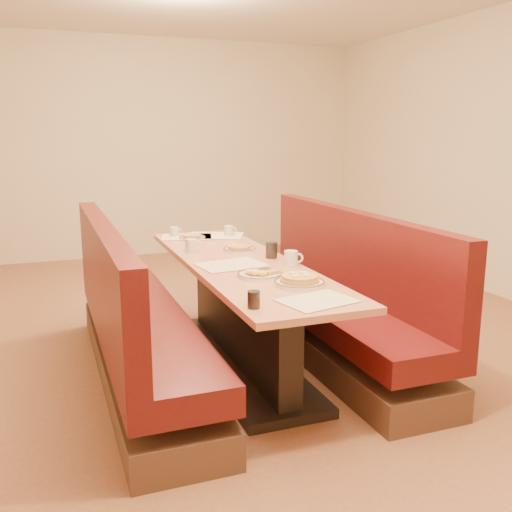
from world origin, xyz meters
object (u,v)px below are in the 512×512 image
object	(u,v)px
coffee_mug_c	(229,231)
diner_table	(240,314)
soda_tumbler_mid	(271,250)
coffee_mug_d	(175,231)
coffee_mug_b	(192,245)
pancake_plate	(300,281)
booth_right	(334,305)
booth_left	(133,328)
eggs_plate	(260,274)
coffee_mug_a	(292,258)
soda_tumbler_near	(254,300)

from	to	relation	value
coffee_mug_c	diner_table	bearing A→B (deg)	-91.59
diner_table	soda_tumbler_mid	world-z (taller)	soda_tumbler_mid
coffee_mug_d	coffee_mug_b	bearing A→B (deg)	-70.51
pancake_plate	coffee_mug_c	xyz separation A→B (m)	(0.12, 1.67, 0.02)
pancake_plate	coffee_mug_c	distance (m)	1.67
diner_table	booth_right	size ratio (longest dim) A/B	1.00
booth_left	eggs_plate	bearing A→B (deg)	-32.16
coffee_mug_b	coffee_mug_c	xyz separation A→B (m)	(0.46, 0.54, -0.00)
eggs_plate	coffee_mug_a	xyz separation A→B (m)	(0.31, 0.21, 0.03)
booth_left	soda_tumbler_mid	distance (m)	1.07
pancake_plate	soda_tumbler_near	world-z (taller)	soda_tumbler_near
booth_left	coffee_mug_c	xyz separation A→B (m)	(0.97, 0.96, 0.43)
eggs_plate	coffee_mug_c	xyz separation A→B (m)	(0.26, 1.41, 0.03)
coffee_mug_d	soda_tumbler_mid	bearing A→B (deg)	-45.92
booth_left	eggs_plate	xyz separation A→B (m)	(0.71, -0.44, 0.41)
coffee_mug_a	coffee_mug_c	xyz separation A→B (m)	(-0.04, 1.20, -0.01)
booth_left	soda_tumbler_near	world-z (taller)	booth_left
coffee_mug_c	soda_tumbler_mid	bearing A→B (deg)	-77.39
booth_right	coffee_mug_a	world-z (taller)	booth_right
coffee_mug_d	coffee_mug_c	bearing A→B (deg)	4.51
coffee_mug_b	soda_tumbler_near	size ratio (longest dim) A/B	1.38
eggs_plate	coffee_mug_a	bearing A→B (deg)	34.92
coffee_mug_d	soda_tumbler_mid	xyz separation A→B (m)	(0.44, -1.07, 0.01)
coffee_mug_d	booth_right	bearing A→B (deg)	-28.12
coffee_mug_d	pancake_plate	bearing A→B (deg)	-58.33
booth_left	soda_tumbler_mid	size ratio (longest dim) A/B	22.34
booth_left	coffee_mug_d	size ratio (longest dim) A/B	24.63
diner_table	coffee_mug_d	xyz separation A→B (m)	(-0.20, 1.10, 0.42)
booth_right	soda_tumbler_near	size ratio (longest dim) A/B	28.40
booth_left	coffee_mug_c	world-z (taller)	booth_left
coffee_mug_a	coffee_mug_d	world-z (taller)	coffee_mug_a
booth_left	booth_right	size ratio (longest dim) A/B	1.00
coffee_mug_b	coffee_mug_c	distance (m)	0.71
booth_right	soda_tumbler_mid	size ratio (longest dim) A/B	22.34
coffee_mug_c	coffee_mug_d	size ratio (longest dim) A/B	1.09
eggs_plate	coffee_mug_a	size ratio (longest dim) A/B	2.26
pancake_plate	coffee_mug_a	distance (m)	0.50
booth_right	soda_tumbler_mid	world-z (taller)	booth_right
coffee_mug_a	soda_tumbler_near	world-z (taller)	coffee_mug_a
booth_right	coffee_mug_a	xyz separation A→B (m)	(-0.45, -0.23, 0.44)
diner_table	coffee_mug_b	xyz separation A→B (m)	(-0.23, 0.43, 0.42)
diner_table	booth_left	world-z (taller)	booth_left
diner_table	eggs_plate	xyz separation A→B (m)	(-0.03, -0.44, 0.39)
pancake_plate	soda_tumbler_near	size ratio (longest dim) A/B	3.40
booth_right	booth_left	bearing A→B (deg)	180.00
booth_right	coffee_mug_b	size ratio (longest dim) A/B	20.61
booth_left	coffee_mug_b	distance (m)	0.79
pancake_plate	coffee_mug_b	xyz separation A→B (m)	(-0.35, 1.13, 0.03)
diner_table	coffee_mug_c	bearing A→B (deg)	76.23
coffee_mug_c	coffee_mug_d	xyz separation A→B (m)	(-0.44, 0.13, -0.00)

